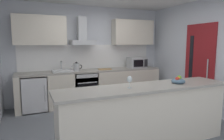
{
  "coord_description": "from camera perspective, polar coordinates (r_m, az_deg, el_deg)",
  "views": [
    {
      "loc": [
        -1.58,
        -3.38,
        1.6
      ],
      "look_at": [
        0.02,
        0.39,
        1.05
      ],
      "focal_mm": 31.94,
      "sensor_mm": 36.0,
      "label": 1
    }
  ],
  "objects": [
    {
      "name": "backsplash_tile",
      "position": [
        5.56,
        -6.47,
        3.79
      ],
      "size": [
        3.68,
        0.02,
        0.66
      ],
      "primitive_type": "cube",
      "color": "white"
    },
    {
      "name": "counter_back",
      "position": [
        5.38,
        -5.4,
        -4.74
      ],
      "size": [
        3.81,
        0.6,
        0.9
      ],
      "color": "beige",
      "rests_on": "ground"
    },
    {
      "name": "fruit_bowl",
      "position": [
        3.43,
        18.45,
        -2.91
      ],
      "size": [
        0.22,
        0.22,
        0.13
      ],
      "color": "slate",
      "rests_on": "counter_island"
    },
    {
      "name": "range_hood",
      "position": [
        5.28,
        -8.53,
        9.6
      ],
      "size": [
        0.62,
        0.45,
        0.72
      ],
      "color": "#B7BABC"
    },
    {
      "name": "sink",
      "position": [
        5.1,
        -14.04,
        -0.16
      ],
      "size": [
        0.5,
        0.4,
        0.26
      ],
      "color": "silver",
      "rests_on": "counter_back"
    },
    {
      "name": "upper_cabinets",
      "position": [
        5.4,
        -6.1,
        10.9
      ],
      "size": [
        3.75,
        0.32,
        0.7
      ],
      "color": "beige"
    },
    {
      "name": "kettle",
      "position": [
        5.11,
        -10.1,
        0.84
      ],
      "size": [
        0.29,
        0.15,
        0.24
      ],
      "color": "#B7BABC",
      "rests_on": "counter_back"
    },
    {
      "name": "microwave",
      "position": [
        5.76,
        7.19,
        2.11
      ],
      "size": [
        0.5,
        0.38,
        0.3
      ],
      "color": "#B7BABC",
      "rests_on": "counter_back"
    },
    {
      "name": "counter_island",
      "position": [
        3.24,
        9.73,
        -12.71
      ],
      "size": [
        2.82,
        0.64,
        0.95
      ],
      "color": "beige",
      "rests_on": "ground"
    },
    {
      "name": "wall_back",
      "position": [
        5.62,
        -6.69,
        4.54
      ],
      "size": [
        5.32,
        0.12,
        2.6
      ],
      "primitive_type": "cube",
      "color": "silver",
      "rests_on": "ground"
    },
    {
      "name": "chopping_board",
      "position": [
        5.35,
        -2.04,
        0.25
      ],
      "size": [
        0.37,
        0.28,
        0.02
      ],
      "primitive_type": "cube",
      "rotation": [
        0.0,
        0.0,
        -0.18
      ],
      "color": "tan",
      "rests_on": "counter_back"
    },
    {
      "name": "refrigerator",
      "position": [
        5.12,
        -21.37,
        -6.17
      ],
      "size": [
        0.58,
        0.6,
        0.85
      ],
      "color": "white",
      "rests_on": "ground"
    },
    {
      "name": "oven",
      "position": [
        5.28,
        -7.89,
        -4.89
      ],
      "size": [
        0.6,
        0.62,
        0.8
      ],
      "color": "slate",
      "rests_on": "ground"
    },
    {
      "name": "wall_right",
      "position": [
        5.1,
        25.3,
        3.54
      ],
      "size": [
        0.12,
        4.88,
        2.6
      ],
      "primitive_type": "cube",
      "color": "silver",
      "rests_on": "ground"
    },
    {
      "name": "ground",
      "position": [
        4.07,
        1.91,
        -15.68
      ],
      "size": [
        5.32,
        4.88,
        0.02
      ],
      "primitive_type": "cube",
      "color": "slate"
    },
    {
      "name": "side_door",
      "position": [
        5.15,
        23.62,
        0.61
      ],
      "size": [
        0.08,
        0.85,
        2.05
      ],
      "color": "maroon",
      "rests_on": "ground"
    },
    {
      "name": "wine_glass",
      "position": [
        2.91,
        5.03,
        -2.79
      ],
      "size": [
        0.08,
        0.08,
        0.18
      ],
      "color": "silver",
      "rests_on": "counter_island"
    }
  ]
}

